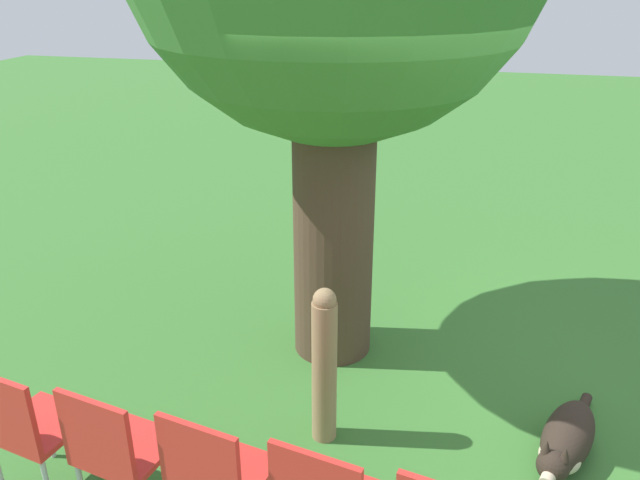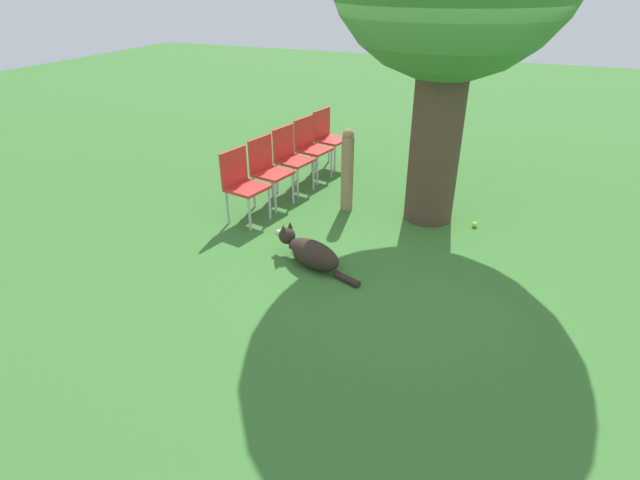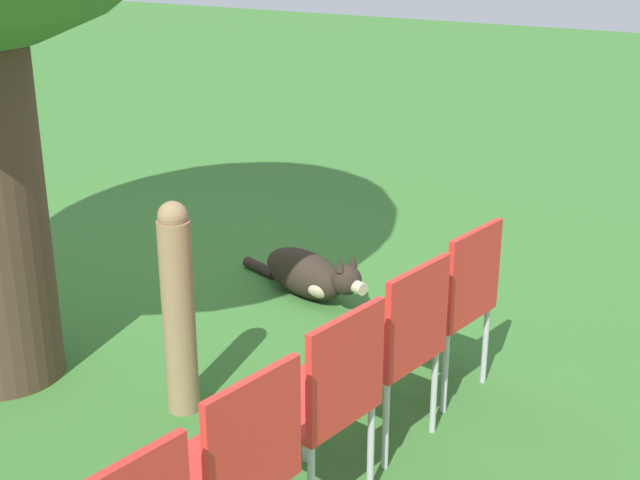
{
  "view_description": "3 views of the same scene",
  "coord_description": "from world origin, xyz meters",
  "px_view_note": "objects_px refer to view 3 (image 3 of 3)",
  "views": [
    {
      "loc": [
        -4.11,
        0.07,
        2.8
      ],
      "look_at": [
        -0.06,
        1.04,
        0.97
      ],
      "focal_mm": 35.0,
      "sensor_mm": 36.0,
      "label": 1
    },
    {
      "loc": [
        1.05,
        -4.89,
        2.75
      ],
      "look_at": [
        -0.76,
        -0.64,
        0.29
      ],
      "focal_mm": 28.0,
      "sensor_mm": 36.0,
      "label": 2
    },
    {
      "loc": [
        -3.46,
        3.82,
        2.33
      ],
      "look_at": [
        -0.95,
        -0.66,
        0.41
      ],
      "focal_mm": 50.0,
      "sensor_mm": 36.0,
      "label": 3
    }
  ],
  "objects_px": {
    "fence_post": "(178,308)",
    "red_chair_2": "(324,394)",
    "dog": "(310,275)",
    "red_chair_3": "(232,464)",
    "red_chair_1": "(395,340)",
    "red_chair_0": "(452,297)"
  },
  "relations": [
    {
      "from": "red_chair_0",
      "to": "red_chair_1",
      "type": "bearing_deg",
      "value": 95.9
    },
    {
      "from": "red_chair_3",
      "to": "red_chair_0",
      "type": "bearing_deg",
      "value": -84.1
    },
    {
      "from": "red_chair_1",
      "to": "fence_post",
      "type": "bearing_deg",
      "value": 24.14
    },
    {
      "from": "red_chair_0",
      "to": "red_chair_2",
      "type": "distance_m",
      "value": 1.14
    },
    {
      "from": "dog",
      "to": "red_chair_3",
      "type": "height_order",
      "value": "red_chair_3"
    },
    {
      "from": "red_chair_0",
      "to": "red_chair_2",
      "type": "bearing_deg",
      "value": 95.9
    },
    {
      "from": "red_chair_0",
      "to": "fence_post",
      "type": "bearing_deg",
      "value": 47.9
    },
    {
      "from": "red_chair_0",
      "to": "red_chair_3",
      "type": "xyz_separation_m",
      "value": [
        0.15,
        1.7,
        0.0
      ]
    },
    {
      "from": "red_chair_1",
      "to": "red_chair_2",
      "type": "relative_size",
      "value": 1.0
    },
    {
      "from": "red_chair_2",
      "to": "dog",
      "type": "bearing_deg",
      "value": -47.74
    },
    {
      "from": "red_chair_3",
      "to": "red_chair_1",
      "type": "bearing_deg",
      "value": -84.1
    },
    {
      "from": "red_chair_1",
      "to": "red_chair_0",
      "type": "bearing_deg",
      "value": -84.1
    },
    {
      "from": "red_chair_0",
      "to": "red_chair_3",
      "type": "relative_size",
      "value": 1.0
    },
    {
      "from": "red_chair_0",
      "to": "red_chair_2",
      "type": "relative_size",
      "value": 1.0
    },
    {
      "from": "dog",
      "to": "red_chair_1",
      "type": "height_order",
      "value": "red_chair_1"
    },
    {
      "from": "fence_post",
      "to": "red_chair_2",
      "type": "relative_size",
      "value": 1.2
    },
    {
      "from": "fence_post",
      "to": "red_chair_1",
      "type": "xyz_separation_m",
      "value": [
        -1.02,
        -0.24,
        -0.02
      ]
    },
    {
      "from": "dog",
      "to": "red_chair_3",
      "type": "distance_m",
      "value": 2.63
    },
    {
      "from": "red_chair_3",
      "to": "red_chair_2",
      "type": "bearing_deg",
      "value": -84.1
    },
    {
      "from": "red_chair_1",
      "to": "red_chair_2",
      "type": "distance_m",
      "value": 0.57
    },
    {
      "from": "fence_post",
      "to": "red_chair_2",
      "type": "height_order",
      "value": "fence_post"
    },
    {
      "from": "red_chair_0",
      "to": "red_chair_1",
      "type": "xyz_separation_m",
      "value": [
        0.05,
        0.57,
        0.0
      ]
    }
  ]
}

